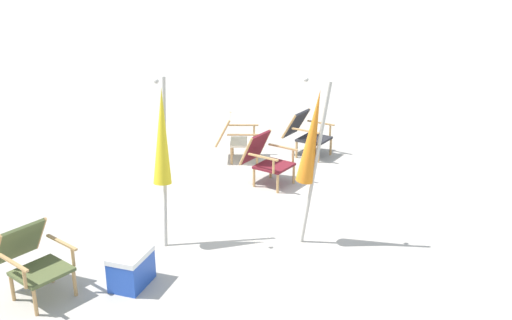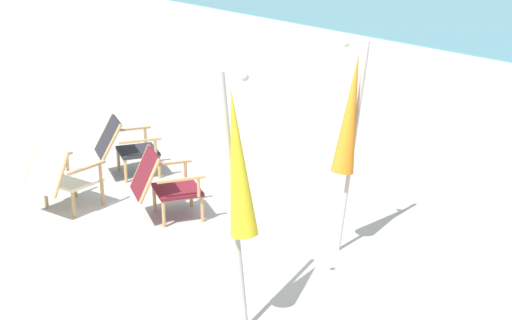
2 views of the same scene
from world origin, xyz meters
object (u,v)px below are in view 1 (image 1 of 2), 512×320
Objects in this scene: beach_chair_back_right at (306,132)px; beach_chair_front_right at (31,258)px; beach_chair_far_center at (235,136)px; umbrella_furled_orange at (312,138)px; beach_chair_back_left at (265,157)px; umbrella_furled_yellow at (162,138)px; cooler_box at (131,269)px.

beach_chair_back_right is 5.52m from beach_chair_front_right.
umbrella_furled_orange reaches higher than beach_chair_far_center.
beach_chair_back_left reaches higher than beach_chair_back_right.
beach_chair_front_right is at bearing -20.40° from beach_chair_back_left.
umbrella_furled_yellow is at bearing -71.74° from umbrella_furled_orange.
beach_chair_far_center is 0.42× the size of umbrella_furled_yellow.
umbrella_furled_orange is at bearing 33.12° from beach_chair_back_left.
umbrella_furled_yellow reaches higher than beach_chair_back_right.
beach_chair_front_right is at bearing -29.41° from umbrella_furled_yellow.
beach_chair_front_right is 3.39m from umbrella_furled_orange.
umbrella_furled_yellow reaches higher than beach_chair_far_center.
beach_chair_far_center is 3.29m from umbrella_furled_yellow.
beach_chair_back_left is at bearing 159.60° from beach_chair_front_right.
umbrella_furled_orange is 4.31× the size of cooler_box.
beach_chair_front_right is at bearing -51.02° from umbrella_furled_orange.
beach_chair_far_center is 4.66m from beach_chair_front_right.
beach_chair_back_right is 0.95× the size of beach_chair_front_right.
beach_chair_back_right is at bearing 169.88° from beach_chair_back_left.
umbrella_furled_yellow is 4.32× the size of cooler_box.
umbrella_furled_yellow reaches higher than cooler_box.
beach_chair_front_right is at bearing -7.11° from beach_chair_far_center.
beach_chair_back_left is 0.41× the size of umbrella_furled_yellow.
beach_chair_front_right is 1.05m from cooler_box.
beach_chair_back_left is at bearing -146.88° from umbrella_furled_orange.
beach_chair_back_right reaches higher than beach_chair_front_right.
beach_chair_back_right is at bearing 120.47° from beach_chair_far_center.
umbrella_furled_orange reaches higher than beach_chair_back_right.
cooler_box is (4.16, 0.33, -0.22)m from beach_chair_far_center.
beach_chair_front_right is (5.27, -1.67, -0.00)m from beach_chair_back_right.
umbrella_furled_yellow is (0.56, -1.69, 0.00)m from umbrella_furled_orange.
beach_chair_back_right is at bearing 167.60° from umbrella_furled_yellow.
beach_chair_back_left reaches higher than cooler_box.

